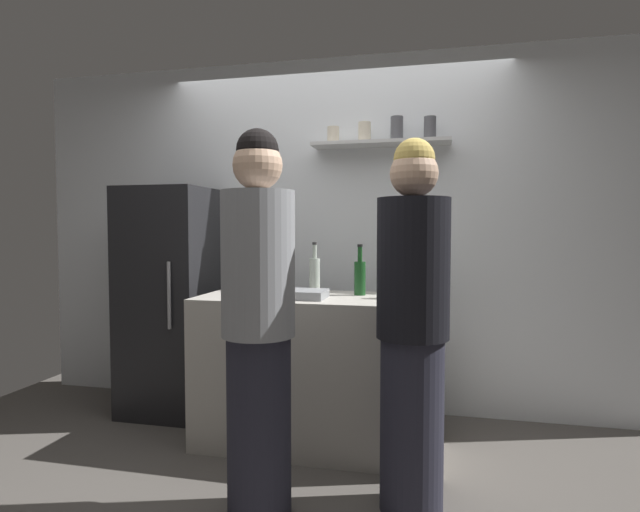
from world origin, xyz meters
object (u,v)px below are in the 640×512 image
utensil_holder (253,282)px  wine_bottle_green_glass (360,276)px  wine_bottle_pale_glass (315,274)px  person_blonde (413,327)px  water_bottle_plastic (401,283)px  person_grey_hoodie (259,324)px  baking_pan (298,294)px  refrigerator (171,300)px

utensil_holder → wine_bottle_green_glass: (0.72, -0.02, 0.06)m
wine_bottle_green_glass → wine_bottle_pale_glass: 0.30m
person_blonde → wine_bottle_green_glass: bearing=29.5°
person_blonde → water_bottle_plastic: bearing=12.3°
person_grey_hoodie → wine_bottle_green_glass: bearing=127.5°
wine_bottle_green_glass → wine_bottle_pale_glass: size_ratio=0.97×
baking_pan → wine_bottle_green_glass: 0.42m
wine_bottle_pale_glass → water_bottle_plastic: size_ratio=1.53×
refrigerator → person_grey_hoodie: (1.10, -1.16, 0.08)m
wine_bottle_pale_glass → wine_bottle_green_glass: bearing=-6.8°
refrigerator → water_bottle_plastic: bearing=-10.1°
person_grey_hoodie → baking_pan: bearing=147.7°
utensil_holder → wine_bottle_pale_glass: bearing=2.6°
utensil_holder → wine_bottle_green_glass: bearing=-1.3°
utensil_holder → person_blonde: person_blonde is taller
person_grey_hoodie → person_blonde: (0.69, 0.20, -0.02)m
wine_bottle_green_glass → person_blonde: 0.85m
wine_bottle_green_glass → person_blonde: size_ratio=0.18×
water_bottle_plastic → wine_bottle_green_glass: bearing=159.9°
baking_pan → person_blonde: bearing=-36.8°
wine_bottle_green_glass → person_blonde: person_blonde is taller
utensil_holder → person_blonde: (1.08, -0.77, -0.11)m
person_blonde → utensil_holder: bearing=58.3°
refrigerator → person_grey_hoodie: 1.59m
refrigerator → utensil_holder: 0.75m
baking_pan → person_grey_hoodie: (0.01, -0.73, -0.05)m
person_blonde → refrigerator: bearing=65.6°
person_grey_hoodie → water_bottle_plastic: bearing=111.9°
baking_pan → water_bottle_plastic: water_bottle_plastic is taller
wine_bottle_pale_glass → water_bottle_plastic: 0.58m
refrigerator → wine_bottle_pale_glass: (1.13, -0.17, 0.23)m
refrigerator → wine_bottle_green_glass: 1.46m
wine_bottle_green_glass → person_grey_hoodie: size_ratio=0.18×
baking_pan → water_bottle_plastic: size_ratio=1.57×
water_bottle_plastic → person_grey_hoodie: bearing=-124.9°
utensil_holder → person_grey_hoodie: person_grey_hoodie is taller
water_bottle_plastic → baking_pan: bearing=-168.1°
utensil_holder → water_bottle_plastic: utensil_holder is taller
wine_bottle_green_glass → person_grey_hoodie: bearing=-109.2°
utensil_holder → refrigerator: bearing=165.2°
wine_bottle_green_glass → refrigerator: bearing=171.8°
water_bottle_plastic → person_blonde: bearing=-81.5°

